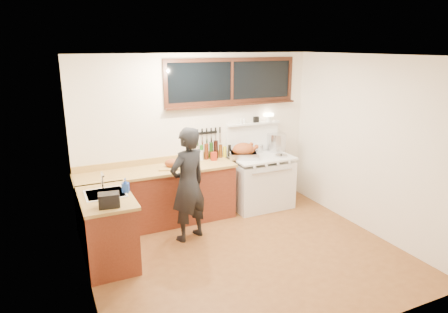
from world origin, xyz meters
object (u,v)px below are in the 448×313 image
cutting_board (172,164)px  vintage_stove (260,180)px  man (188,185)px  roast_turkey (244,152)px

cutting_board → vintage_stove: bearing=0.1°
man → cutting_board: 0.63m
cutting_board → man: bearing=-87.5°
man → roast_turkey: 1.40m
vintage_stove → cutting_board: size_ratio=3.26×
vintage_stove → roast_turkey: vintage_stove is taller
man → roast_turkey: (1.22, 0.65, 0.18)m
cutting_board → roast_turkey: size_ratio=0.84×
roast_turkey → vintage_stove: bearing=-5.2°
man → roast_turkey: man is taller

